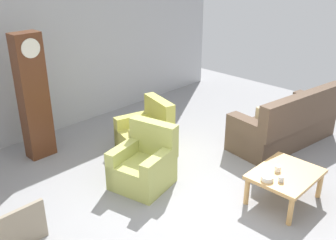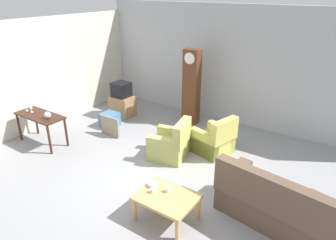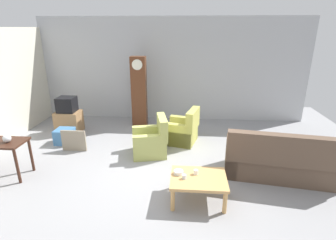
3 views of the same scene
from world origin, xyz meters
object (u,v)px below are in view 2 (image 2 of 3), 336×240
(grandfather_clock, at_px, (191,87))
(wine_glass_tall, at_px, (26,106))
(coffee_table_wood, at_px, (167,199))
(storage_box_blue, at_px, (110,120))
(tv_crt, at_px, (121,90))
(tv_stand_cabinet, at_px, (122,106))
(glass_dome_cloche, at_px, (47,115))
(cup_blue_rimmed, at_px, (152,191))
(cup_white_porcelain, at_px, (168,190))
(bowl_white_stacked, at_px, (153,185))
(framed_picture_leaning, at_px, (110,126))
(armchair_olive_near, at_px, (171,145))
(console_table_dark, at_px, (40,119))
(wine_glass_mid, at_px, (31,108))
(couch_floral, at_px, (282,209))
(armchair_olive_far, at_px, (214,141))

(grandfather_clock, xyz_separation_m, wine_glass_tall, (-2.83, -3.19, -0.15))
(coffee_table_wood, distance_m, storage_box_blue, 4.03)
(tv_crt, bearing_deg, tv_stand_cabinet, 0.00)
(glass_dome_cloche, height_order, cup_blue_rimmed, glass_dome_cloche)
(cup_white_porcelain, distance_m, bowl_white_stacked, 0.30)
(coffee_table_wood, relative_size, framed_picture_leaning, 1.60)
(armchair_olive_near, distance_m, cup_white_porcelain, 1.90)
(cup_blue_rimmed, distance_m, wine_glass_tall, 4.32)
(cup_blue_rimmed, bearing_deg, storage_box_blue, 145.14)
(storage_box_blue, height_order, glass_dome_cloche, glass_dome_cloche)
(bowl_white_stacked, bearing_deg, tv_crt, 139.17)
(console_table_dark, distance_m, tv_crt, 2.47)
(grandfather_clock, distance_m, cup_blue_rimmed, 4.01)
(tv_crt, height_order, bowl_white_stacked, tv_crt)
(storage_box_blue, xyz_separation_m, wine_glass_mid, (-0.94, -1.67, 0.69))
(couch_floral, xyz_separation_m, tv_crt, (-5.25, 2.05, 0.47))
(bowl_white_stacked, relative_size, wine_glass_tall, 0.75)
(coffee_table_wood, height_order, glass_dome_cloche, glass_dome_cloche)
(grandfather_clock, relative_size, wine_glass_mid, 11.75)
(grandfather_clock, height_order, glass_dome_cloche, grandfather_clock)
(framed_picture_leaning, height_order, wine_glass_tall, wine_glass_tall)
(cup_blue_rimmed, bearing_deg, coffee_table_wood, 13.52)
(bowl_white_stacked, bearing_deg, couch_floral, 21.60)
(armchair_olive_near, height_order, grandfather_clock, grandfather_clock)
(coffee_table_wood, bearing_deg, armchair_olive_far, 98.00)
(tv_crt, distance_m, storage_box_blue, 1.02)
(wine_glass_mid, bearing_deg, framed_picture_leaning, 42.20)
(armchair_olive_near, height_order, tv_crt, tv_crt)
(armchair_olive_far, height_order, console_table_dark, armchair_olive_far)
(armchair_olive_near, distance_m, glass_dome_cloche, 2.96)
(tv_stand_cabinet, distance_m, storage_box_blue, 0.81)
(armchair_olive_far, bearing_deg, console_table_dark, -152.24)
(cup_blue_rimmed, relative_size, wine_glass_mid, 0.41)
(cup_white_porcelain, bearing_deg, coffee_table_wood, -65.57)
(grandfather_clock, height_order, storage_box_blue, grandfather_clock)
(console_table_dark, bearing_deg, glass_dome_cloche, -2.70)
(grandfather_clock, xyz_separation_m, tv_stand_cabinet, (-1.94, -0.73, -0.75))
(cup_blue_rimmed, bearing_deg, cup_white_porcelain, 38.67)
(cup_white_porcelain, xyz_separation_m, cup_blue_rimmed, (-0.20, -0.16, -0.00))
(couch_floral, bearing_deg, framed_picture_leaning, 169.53)
(cup_white_porcelain, bearing_deg, wine_glass_tall, 175.50)
(cup_white_porcelain, bearing_deg, console_table_dark, 174.49)
(armchair_olive_near, height_order, armchair_olive_far, same)
(coffee_table_wood, height_order, tv_crt, tv_crt)
(armchair_olive_near, bearing_deg, coffee_table_wood, -57.92)
(coffee_table_wood, xyz_separation_m, glass_dome_cloche, (-3.70, 0.47, 0.46))
(tv_stand_cabinet, xyz_separation_m, glass_dome_cloche, (-0.08, -2.44, 0.53))
(bowl_white_stacked, bearing_deg, storage_box_blue, 146.08)
(armchair_olive_far, relative_size, bowl_white_stacked, 5.79)
(armchair_olive_near, distance_m, wine_glass_tall, 3.72)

